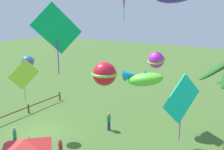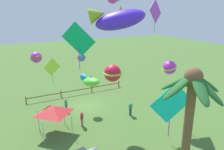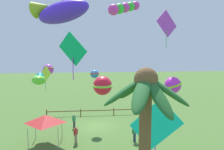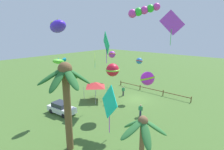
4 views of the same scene
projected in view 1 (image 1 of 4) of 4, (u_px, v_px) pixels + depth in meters
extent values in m
plane|color=#476B2D|center=(40.00, 133.00, 21.96)|extent=(120.00, 120.00, 0.00)
ellipsoid|color=#236028|center=(224.00, 65.00, 15.59)|extent=(1.89, 2.21, 1.80)
ellipsoid|color=#236028|center=(219.00, 68.00, 14.75)|extent=(1.68, 2.34, 1.74)
cube|color=brown|center=(60.00, 96.00, 29.82)|extent=(0.12, 0.12, 0.95)
cube|color=brown|center=(28.00, 109.00, 26.11)|extent=(0.12, 0.12, 0.95)
cube|color=brown|center=(9.00, 114.00, 24.21)|extent=(13.63, 0.09, 0.11)
cylinder|color=#2D3351|center=(109.00, 125.00, 22.44)|extent=(0.26, 0.26, 0.84)
cube|color=#338956|center=(109.00, 118.00, 22.27)|extent=(0.43, 0.32, 0.54)
sphere|color=tan|center=(109.00, 114.00, 22.18)|extent=(0.21, 0.21, 0.21)
cylinder|color=#338956|center=(108.00, 120.00, 22.07)|extent=(0.09, 0.09, 0.52)
cylinder|color=#338956|center=(110.00, 117.00, 22.50)|extent=(0.09, 0.09, 0.52)
cylinder|color=#38383D|center=(15.00, 142.00, 19.70)|extent=(0.26, 0.26, 0.84)
cube|color=#338956|center=(14.00, 133.00, 19.53)|extent=(0.39, 0.44, 0.54)
sphere|color=tan|center=(14.00, 129.00, 19.44)|extent=(0.21, 0.21, 0.21)
cylinder|color=#338956|center=(14.00, 133.00, 19.74)|extent=(0.09, 0.09, 0.52)
cylinder|color=#338956|center=(15.00, 135.00, 19.35)|extent=(0.09, 0.09, 0.52)
cube|color=#B72D33|center=(60.00, 145.00, 17.76)|extent=(0.41, 0.44, 0.54)
sphere|color=#A37556|center=(60.00, 140.00, 17.67)|extent=(0.21, 0.21, 0.21)
cylinder|color=#B72D33|center=(61.00, 148.00, 17.57)|extent=(0.09, 0.09, 0.52)
cylinder|color=#B72D33|center=(59.00, 145.00, 17.98)|extent=(0.09, 0.09, 0.52)
cylinder|color=#9E9EA3|center=(30.00, 150.00, 17.24)|extent=(0.06, 0.06, 2.10)
pyramid|color=red|center=(26.00, 145.00, 15.16)|extent=(2.86, 2.86, 0.75)
ellipsoid|color=#5FDA36|center=(145.00, 79.00, 11.44)|extent=(1.05, 1.78, 0.87)
cone|color=#1191BB|center=(130.00, 75.00, 11.68)|extent=(0.59, 0.67, 0.59)
cone|color=#1191BB|center=(145.00, 74.00, 11.38)|extent=(0.36, 0.36, 0.33)
cube|color=#11E6CA|center=(182.00, 99.00, 18.60)|extent=(3.31, 1.62, 3.63)
cylinder|color=#C93DDE|center=(180.00, 126.00, 19.10)|extent=(0.08, 0.08, 2.37)
cube|color=#0AB460|center=(57.00, 28.00, 15.62)|extent=(2.65, 1.76, 3.12)
cylinder|color=#A72DE3|center=(58.00, 58.00, 16.05)|extent=(0.07, 0.07, 2.04)
sphere|color=#3177C9|center=(28.00, 62.00, 20.71)|extent=(0.97, 0.97, 0.97)
torus|color=#B82F1E|center=(28.00, 62.00, 20.71)|extent=(1.11, 1.11, 0.36)
cylinder|color=green|center=(124.00, 12.00, 22.81)|extent=(0.05, 0.05, 1.66)
cube|color=#BAEE35|center=(24.00, 75.00, 14.19)|extent=(1.23, 1.17, 1.66)
cylinder|color=#0EB09C|center=(25.00, 91.00, 14.42)|extent=(0.04, 0.04, 1.08)
sphere|color=#D12BCE|center=(156.00, 60.00, 21.51)|extent=(1.33, 1.33, 1.33)
torus|color=#9CD51E|center=(156.00, 60.00, 21.51)|extent=(1.59, 1.62, 0.63)
sphere|color=red|center=(104.00, 74.00, 17.62)|extent=(1.62, 1.62, 1.62)
torus|color=#83DE39|center=(104.00, 74.00, 17.62)|extent=(2.47, 2.47, 0.21)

